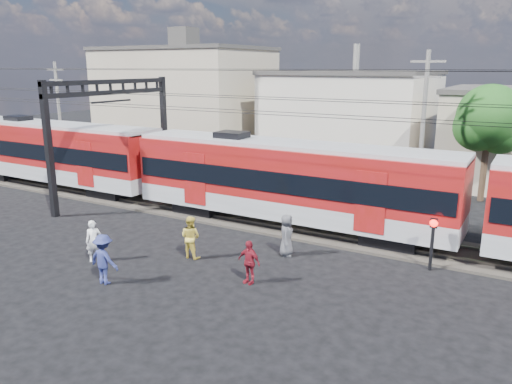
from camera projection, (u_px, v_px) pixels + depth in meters
ground at (159, 280)px, 18.42m from camera, size 120.00×120.00×0.00m
track_bed at (263, 221)px, 25.14m from camera, size 70.00×3.40×0.12m
rail_near at (256, 223)px, 24.48m from camera, size 70.00×0.12×0.12m
rail_far at (271, 215)px, 25.74m from camera, size 70.00×0.12×0.12m
commuter_train at (293, 180)px, 23.81m from camera, size 50.30×3.08×4.17m
catenary at (130, 112)px, 28.06m from camera, size 70.00×9.30×7.52m
building_west at (186, 100)px, 45.66m from camera, size 14.28×10.20×9.30m
building_midwest at (354, 116)px, 41.21m from camera, size 12.24×12.24×7.30m
utility_pole_mid at (423, 125)px, 27.04m from camera, size 1.80×0.24×8.50m
utility_pole_west at (59, 110)px, 39.75m from camera, size 1.80×0.24×8.00m
tree_near at (493, 121)px, 28.08m from camera, size 3.82×3.64×6.72m
pedestrian_a at (94, 241)px, 20.01m from camera, size 0.71×0.73×1.69m
pedestrian_b at (191, 237)px, 20.36m from camera, size 0.87×0.68×1.77m
pedestrian_c at (104, 259)px, 17.91m from camera, size 1.21×0.71×1.85m
pedestrian_d at (249, 262)px, 17.96m from camera, size 1.00×0.52×1.63m
pedestrian_e at (287, 235)px, 20.59m from camera, size 0.82×1.00×1.76m
crossing_signal at (433, 234)px, 18.93m from camera, size 0.31×0.31×2.10m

